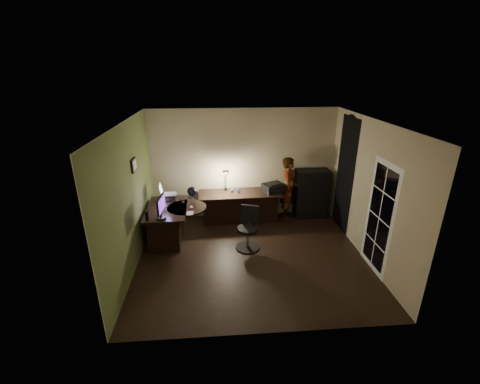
{
  "coord_description": "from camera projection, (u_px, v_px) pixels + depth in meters",
  "views": [
    {
      "loc": [
        -0.68,
        -5.52,
        3.6
      ],
      "look_at": [
        -0.15,
        1.05,
        1.0
      ],
      "focal_mm": 24.0,
      "sensor_mm": 36.0,
      "label": 1
    }
  ],
  "objects": [
    {
      "name": "mouse",
      "position": [
        191.0,
        207.0,
        6.75
      ],
      "size": [
        0.08,
        0.11,
        0.04
      ],
      "primitive_type": "ellipsoid",
      "rotation": [
        0.0,
        0.0,
        0.25
      ],
      "color": "silver",
      "rests_on": "desk_left"
    },
    {
      "name": "person",
      "position": [
        289.0,
        188.0,
        7.93
      ],
      "size": [
        0.53,
        0.65,
        1.56
      ],
      "primitive_type": "imported",
      "rotation": [
        0.0,
        0.0,
        1.24
      ],
      "color": "#D8A88C",
      "rests_on": "floor"
    },
    {
      "name": "desk_lamp",
      "position": [
        225.0,
        179.0,
        7.76
      ],
      "size": [
        0.17,
        0.29,
        0.6
      ],
      "primitive_type": "cube",
      "rotation": [
        0.0,
        0.0,
        0.11
      ],
      "color": "black",
      "rests_on": "desk_right"
    },
    {
      "name": "wall_left",
      "position": [
        129.0,
        199.0,
        5.82
      ],
      "size": [
        0.01,
        4.0,
        2.7
      ],
      "primitive_type": "cube",
      "color": "tan",
      "rests_on": "floor"
    },
    {
      "name": "desk_fan",
      "position": [
        192.0,
        194.0,
        7.22
      ],
      "size": [
        0.24,
        0.19,
        0.33
      ],
      "primitive_type": "cube",
      "rotation": [
        0.0,
        0.0,
        -0.38
      ],
      "color": "black",
      "rests_on": "desk_right"
    },
    {
      "name": "wall_right",
      "position": [
        369.0,
        191.0,
        6.16
      ],
      "size": [
        0.01,
        4.0,
        2.7
      ],
      "primitive_type": "cube",
      "color": "tan",
      "rests_on": "floor"
    },
    {
      "name": "desk_right",
      "position": [
        240.0,
        207.0,
        7.85
      ],
      "size": [
        2.02,
        0.77,
        0.75
      ],
      "primitive_type": "cube",
      "rotation": [
        0.0,
        0.0,
        0.03
      ],
      "color": "black",
      "rests_on": "floor"
    },
    {
      "name": "desk_left",
      "position": [
        168.0,
        224.0,
        6.97
      ],
      "size": [
        0.87,
        1.38,
        0.79
      ],
      "primitive_type": "cube",
      "rotation": [
        0.0,
        0.0,
        0.03
      ],
      "color": "black",
      "rests_on": "floor"
    },
    {
      "name": "speaker",
      "position": [
        147.0,
        216.0,
        6.2
      ],
      "size": [
        0.08,
        0.08,
        0.19
      ],
      "primitive_type": "cylinder",
      "rotation": [
        0.0,
        0.0,
        0.1
      ],
      "color": "black",
      "rests_on": "desk_left"
    },
    {
      "name": "ceiling",
      "position": [
        254.0,
        122.0,
        5.49
      ],
      "size": [
        4.5,
        4.0,
        0.01
      ],
      "primitive_type": "cube",
      "color": "silver",
      "rests_on": "floor"
    },
    {
      "name": "arched_doorway",
      "position": [
        345.0,
        175.0,
        7.24
      ],
      "size": [
        0.01,
        0.9,
        2.6
      ],
      "primitive_type": "cube",
      "color": "black",
      "rests_on": "floor"
    },
    {
      "name": "notepad",
      "position": [
        190.0,
        213.0,
        6.51
      ],
      "size": [
        0.13,
        0.19,
        0.01
      ],
      "primitive_type": "cube",
      "rotation": [
        0.0,
        0.0,
        0.01
      ],
      "color": "silver",
      "rests_on": "desk_left"
    },
    {
      "name": "headphones",
      "position": [
        235.0,
        190.0,
        7.73
      ],
      "size": [
        0.23,
        0.15,
        0.1
      ],
      "primitive_type": "cube",
      "rotation": [
        0.0,
        0.0,
        -0.28
      ],
      "color": "navy",
      "rests_on": "desk_right"
    },
    {
      "name": "monitor",
      "position": [
        160.0,
        210.0,
        6.26
      ],
      "size": [
        0.15,
        0.5,
        0.33
      ],
      "primitive_type": "cube",
      "rotation": [
        0.0,
        0.0,
        -0.1
      ],
      "color": "black",
      "rests_on": "desk_left"
    },
    {
      "name": "green_wall_overlay",
      "position": [
        130.0,
        199.0,
        5.82
      ],
      "size": [
        0.0,
        4.0,
        2.7
      ],
      "primitive_type": "cube",
      "color": "#52632F",
      "rests_on": "floor"
    },
    {
      "name": "pen",
      "position": [
        171.0,
        203.0,
        6.97
      ],
      "size": [
        0.05,
        0.12,
        0.01
      ],
      "primitive_type": "cube",
      "rotation": [
        0.0,
        0.0,
        0.39
      ],
      "color": "black",
      "rests_on": "desk_left"
    },
    {
      "name": "wall_front",
      "position": [
        270.0,
        253.0,
        4.13
      ],
      "size": [
        4.5,
        0.01,
        2.7
      ],
      "primitive_type": "cube",
      "color": "tan",
      "rests_on": "floor"
    },
    {
      "name": "laptop_stand",
      "position": [
        169.0,
        197.0,
        7.2
      ],
      "size": [
        0.3,
        0.27,
        0.11
      ],
      "primitive_type": "cube",
      "rotation": [
        0.0,
        0.0,
        0.24
      ],
      "color": "silver",
      "rests_on": "desk_left"
    },
    {
      "name": "floor",
      "position": [
        252.0,
        257.0,
        6.49
      ],
      "size": [
        4.5,
        4.0,
        0.01
      ],
      "primitive_type": "cube",
      "color": "black",
      "rests_on": "ground"
    },
    {
      "name": "phone",
      "position": [
        183.0,
        202.0,
        7.06
      ],
      "size": [
        0.07,
        0.13,
        0.01
      ],
      "primitive_type": "cube",
      "rotation": [
        0.0,
        0.0,
        0.05
      ],
      "color": "black",
      "rests_on": "desk_left"
    },
    {
      "name": "framed_picture",
      "position": [
        134.0,
        165.0,
        6.06
      ],
      "size": [
        0.04,
        0.3,
        0.25
      ],
      "primitive_type": "cube",
      "color": "black",
      "rests_on": "wall_left"
    },
    {
      "name": "cabinet",
      "position": [
        311.0,
        193.0,
        8.04
      ],
      "size": [
        0.83,
        0.42,
        1.23
      ],
      "primitive_type": "cube",
      "rotation": [
        0.0,
        0.0,
        0.01
      ],
      "color": "black",
      "rests_on": "floor"
    },
    {
      "name": "laptop",
      "position": [
        168.0,
        189.0,
        7.14
      ],
      "size": [
        0.39,
        0.36,
        0.24
      ],
      "primitive_type": "cube",
      "rotation": [
        0.0,
        0.0,
        0.09
      ],
      "color": "silver",
      "rests_on": "laptop_stand"
    },
    {
      "name": "office_chair",
      "position": [
        248.0,
        229.0,
        6.63
      ],
      "size": [
        0.64,
        0.64,
        0.9
      ],
      "primitive_type": "cube",
      "rotation": [
        0.0,
        0.0,
        -0.33
      ],
      "color": "black",
      "rests_on": "floor"
    },
    {
      "name": "french_door",
      "position": [
        379.0,
        218.0,
        5.76
      ],
      "size": [
        0.02,
        0.92,
        2.1
      ],
      "primitive_type": "cube",
      "color": "white",
      "rests_on": "floor"
    },
    {
      "name": "wall_back",
      "position": [
        243.0,
        164.0,
        7.85
      ],
      "size": [
        4.5,
        0.01,
        2.7
      ],
      "primitive_type": "cube",
      "color": "tan",
      "rests_on": "floor"
    },
    {
      "name": "printer",
      "position": [
        273.0,
        187.0,
        7.78
      ],
      "size": [
        0.59,
        0.53,
        0.21
      ],
      "primitive_type": "cube",
      "rotation": [
        0.0,
        0.0,
        0.4
      ],
      "color": "black",
      "rests_on": "desk_right"
    }
  ]
}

